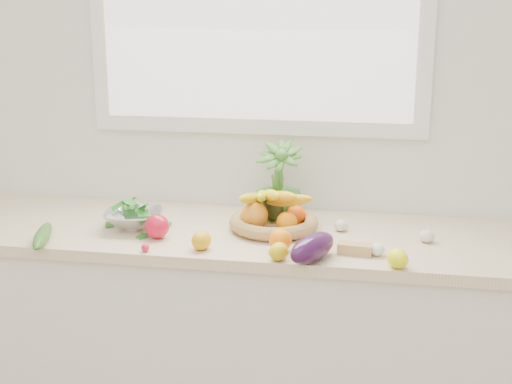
% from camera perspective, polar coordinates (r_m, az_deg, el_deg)
% --- Properties ---
extents(back_wall, '(4.50, 0.02, 2.70)m').
position_cam_1_polar(back_wall, '(2.77, 0.13, 7.81)').
color(back_wall, white).
rests_on(back_wall, ground).
extents(counter_cabinet, '(2.20, 0.58, 0.86)m').
position_cam_1_polar(counter_cabinet, '(2.77, -0.97, -12.30)').
color(counter_cabinet, silver).
rests_on(counter_cabinet, ground).
extents(countertop, '(2.24, 0.62, 0.04)m').
position_cam_1_polar(countertop, '(2.59, -1.01, -3.46)').
color(countertop, beige).
rests_on(countertop, counter_cabinet).
extents(orange_loose, '(0.08, 0.08, 0.08)m').
position_cam_1_polar(orange_loose, '(2.36, 1.96, -3.87)').
color(orange_loose, orange).
rests_on(orange_loose, countertop).
extents(lemon_a, '(0.08, 0.09, 0.06)m').
position_cam_1_polar(lemon_a, '(2.38, -4.40, -3.89)').
color(lemon_a, '#DD9F0C').
rests_on(lemon_a, countertop).
extents(lemon_b, '(0.08, 0.09, 0.06)m').
position_cam_1_polar(lemon_b, '(2.28, 1.82, -4.78)').
color(lemon_b, gold).
rests_on(lemon_b, countertop).
extents(lemon_c, '(0.09, 0.10, 0.06)m').
position_cam_1_polar(lemon_c, '(2.27, 11.27, -5.24)').
color(lemon_c, '#F4F60D').
rests_on(lemon_c, countertop).
extents(apple, '(0.11, 0.11, 0.09)m').
position_cam_1_polar(apple, '(2.51, -7.92, -2.74)').
color(apple, red).
rests_on(apple, countertop).
extents(ginger, '(0.12, 0.06, 0.04)m').
position_cam_1_polar(ginger, '(2.36, 7.93, -4.53)').
color(ginger, tan).
rests_on(ginger, countertop).
extents(garlic_a, '(0.07, 0.07, 0.04)m').
position_cam_1_polar(garlic_a, '(2.52, 13.51, -3.45)').
color(garlic_a, silver).
rests_on(garlic_a, countertop).
extents(garlic_b, '(0.05, 0.05, 0.04)m').
position_cam_1_polar(garlic_b, '(2.58, 6.84, -2.66)').
color(garlic_b, silver).
rests_on(garlic_b, countertop).
extents(garlic_c, '(0.06, 0.06, 0.04)m').
position_cam_1_polar(garlic_c, '(2.36, 9.68, -4.56)').
color(garlic_c, white).
rests_on(garlic_c, countertop).
extents(eggplant, '(0.18, 0.24, 0.09)m').
position_cam_1_polar(eggplant, '(2.28, 4.55, -4.46)').
color(eggplant, '#2E0E34').
rests_on(eggplant, countertop).
extents(cucumber, '(0.12, 0.26, 0.05)m').
position_cam_1_polar(cucumber, '(2.55, -16.71, -3.37)').
color(cucumber, '#2F5A1A').
rests_on(cucumber, countertop).
extents(radish, '(0.03, 0.03, 0.03)m').
position_cam_1_polar(radish, '(2.39, -8.85, -4.43)').
color(radish, red).
rests_on(radish, countertop).
extents(potted_herb, '(0.18, 0.18, 0.31)m').
position_cam_1_polar(potted_herb, '(2.66, 1.80, 0.69)').
color(potted_herb, '#44802E').
rests_on(potted_herb, countertop).
extents(fruit_basket, '(0.42, 0.42, 0.18)m').
position_cam_1_polar(fruit_basket, '(2.57, 1.35, -1.98)').
color(fruit_basket, '#AC8D4C').
rests_on(fruit_basket, countertop).
extents(colander_with_spinach, '(0.23, 0.23, 0.11)m').
position_cam_1_polar(colander_with_spinach, '(2.62, -9.77, -1.71)').
color(colander_with_spinach, silver).
rests_on(colander_with_spinach, countertop).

